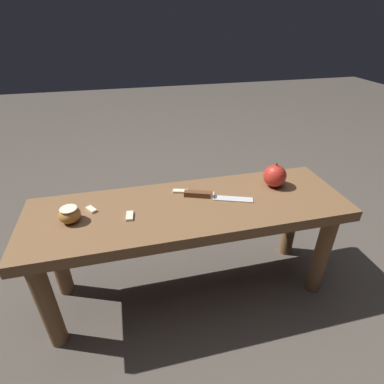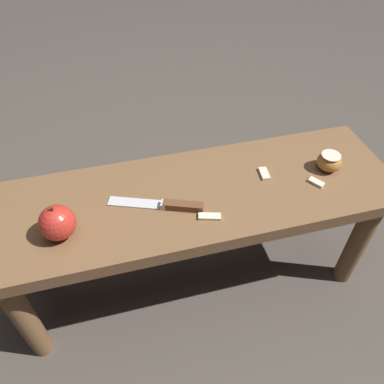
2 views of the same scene
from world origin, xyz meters
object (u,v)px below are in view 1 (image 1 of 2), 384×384
Objects in this scene: wooden_bench at (190,222)px; apple_whole at (275,176)px; apple_cut at (70,215)px; knife at (208,195)px.

wooden_bench is 0.37m from apple_whole.
knife is at bearing 4.44° from apple_cut.
knife is (0.08, 0.04, 0.08)m from wooden_bench.
apple_whole is 1.41× the size of apple_cut.
apple_cut is (-0.40, -0.00, 0.10)m from wooden_bench.
knife reaches higher than wooden_bench.
apple_cut is (-0.75, -0.06, -0.02)m from apple_whole.
wooden_bench is 4.66× the size of knife.
apple_whole is (0.35, 0.06, 0.12)m from wooden_bench.
apple_whole is at bearing 25.23° from knife.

